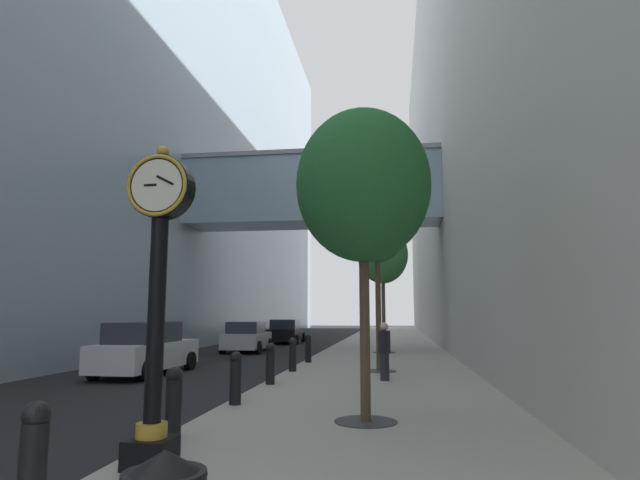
{
  "coord_description": "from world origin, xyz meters",
  "views": [
    {
      "loc": [
        3.59,
        -1.22,
        2.03
      ],
      "look_at": [
        0.91,
        17.92,
        4.67
      ],
      "focal_mm": 29.79,
      "sensor_mm": 36.0,
      "label": 1
    }
  ],
  "objects_px": {
    "bollard_nearest": "(33,458)",
    "street_tree_near": "(363,186)",
    "bollard_second": "(174,402)",
    "car_silver_mid": "(247,337)",
    "street_tree_mid_near": "(377,232)",
    "bollard_third": "(236,377)",
    "bollard_fourth": "(270,363)",
    "car_black_near": "(286,332)",
    "street_tree_mid_far": "(383,255)",
    "bollard_sixth": "(308,347)",
    "street_clock": "(157,285)",
    "car_white_far": "(146,349)",
    "bollard_fifth": "(293,354)",
    "pedestrian_walking": "(384,350)"
  },
  "relations": [
    {
      "from": "bollard_second",
      "to": "bollard_third",
      "type": "height_order",
      "value": "same"
    },
    {
      "from": "street_tree_mid_near",
      "to": "bollard_nearest",
      "type": "bearing_deg",
      "value": -102.06
    },
    {
      "from": "bollard_third",
      "to": "street_tree_mid_near",
      "type": "bearing_deg",
      "value": 67.5
    },
    {
      "from": "street_tree_mid_far",
      "to": "car_silver_mid",
      "type": "relative_size",
      "value": 1.49
    },
    {
      "from": "bollard_fifth",
      "to": "bollard_sixth",
      "type": "bearing_deg",
      "value": 90.0
    },
    {
      "from": "bollard_second",
      "to": "street_tree_mid_near",
      "type": "xyz_separation_m",
      "value": [
        2.78,
        9.86,
        3.99
      ]
    },
    {
      "from": "car_black_near",
      "to": "street_clock",
      "type": "bearing_deg",
      "value": -81.69
    },
    {
      "from": "bollard_third",
      "to": "car_white_far",
      "type": "bearing_deg",
      "value": 129.63
    },
    {
      "from": "bollard_nearest",
      "to": "pedestrian_walking",
      "type": "xyz_separation_m",
      "value": [
        3.01,
        10.64,
        0.28
      ]
    },
    {
      "from": "street_clock",
      "to": "car_black_near",
      "type": "bearing_deg",
      "value": 98.31
    },
    {
      "from": "bollard_nearest",
      "to": "street_tree_mid_far",
      "type": "height_order",
      "value": "street_tree_mid_far"
    },
    {
      "from": "bollard_second",
      "to": "bollard_fourth",
      "type": "relative_size",
      "value": 1.0
    },
    {
      "from": "street_tree_mid_far",
      "to": "pedestrian_walking",
      "type": "xyz_separation_m",
      "value": [
        0.23,
        -10.49,
        -3.81
      ]
    },
    {
      "from": "street_clock",
      "to": "bollard_fourth",
      "type": "bearing_deg",
      "value": 92.19
    },
    {
      "from": "bollard_second",
      "to": "bollard_sixth",
      "type": "xyz_separation_m",
      "value": [
        0.0,
        12.61,
        0.0
      ]
    },
    {
      "from": "street_tree_mid_far",
      "to": "bollard_fifth",
      "type": "bearing_deg",
      "value": -108.08
    },
    {
      "from": "street_tree_mid_far",
      "to": "bollard_second",
      "type": "bearing_deg",
      "value": -98.8
    },
    {
      "from": "street_tree_near",
      "to": "street_clock",
      "type": "bearing_deg",
      "value": -128.75
    },
    {
      "from": "street_tree_mid_near",
      "to": "car_silver_mid",
      "type": "bearing_deg",
      "value": 126.93
    },
    {
      "from": "bollard_second",
      "to": "bollard_third",
      "type": "bearing_deg",
      "value": 90.0
    },
    {
      "from": "bollard_nearest",
      "to": "bollard_third",
      "type": "height_order",
      "value": "same"
    },
    {
      "from": "bollard_second",
      "to": "car_silver_mid",
      "type": "xyz_separation_m",
      "value": [
        -4.33,
        19.32,
        0.06
      ]
    },
    {
      "from": "street_tree_near",
      "to": "car_silver_mid",
      "type": "xyz_separation_m",
      "value": [
        -7.11,
        17.57,
        -3.58
      ]
    },
    {
      "from": "bollard_fifth",
      "to": "bollard_sixth",
      "type": "height_order",
      "value": "same"
    },
    {
      "from": "bollard_third",
      "to": "bollard_sixth",
      "type": "relative_size",
      "value": 1.0
    },
    {
      "from": "bollard_sixth",
      "to": "street_tree_mid_near",
      "type": "xyz_separation_m",
      "value": [
        2.78,
        -2.74,
        3.99
      ]
    },
    {
      "from": "pedestrian_walking",
      "to": "bollard_sixth",
      "type": "bearing_deg",
      "value": 120.42
    },
    {
      "from": "street_tree_near",
      "to": "street_tree_mid_far",
      "type": "height_order",
      "value": "street_tree_mid_far"
    },
    {
      "from": "bollard_nearest",
      "to": "street_tree_near",
      "type": "height_order",
      "value": "street_tree_near"
    },
    {
      "from": "bollard_nearest",
      "to": "bollard_fourth",
      "type": "height_order",
      "value": "same"
    },
    {
      "from": "street_clock",
      "to": "car_silver_mid",
      "type": "xyz_separation_m",
      "value": [
        -4.62,
        20.67,
        -1.62
      ]
    },
    {
      "from": "pedestrian_walking",
      "to": "bollard_fifth",
      "type": "bearing_deg",
      "value": 146.77
    },
    {
      "from": "bollard_fourth",
      "to": "car_black_near",
      "type": "xyz_separation_m",
      "value": [
        -3.87,
        20.84,
        0.07
      ]
    },
    {
      "from": "street_clock",
      "to": "car_black_near",
      "type": "xyz_separation_m",
      "value": [
        -4.16,
        28.49,
        -1.61
      ]
    },
    {
      "from": "bollard_fifth",
      "to": "car_silver_mid",
      "type": "xyz_separation_m",
      "value": [
        -4.33,
        9.86,
        0.06
      ]
    },
    {
      "from": "bollard_nearest",
      "to": "bollard_fifth",
      "type": "xyz_separation_m",
      "value": [
        0.0,
        12.61,
        0.0
      ]
    },
    {
      "from": "bollard_fourth",
      "to": "bollard_second",
      "type": "bearing_deg",
      "value": -90.0
    },
    {
      "from": "pedestrian_walking",
      "to": "car_white_far",
      "type": "bearing_deg",
      "value": 168.98
    },
    {
      "from": "street_tree_mid_far",
      "to": "car_silver_mid",
      "type": "xyz_separation_m",
      "value": [
        -7.11,
        1.34,
        -4.03
      ]
    },
    {
      "from": "street_tree_mid_near",
      "to": "street_tree_mid_far",
      "type": "xyz_separation_m",
      "value": [
        -0.0,
        8.11,
        0.1
      ]
    },
    {
      "from": "bollard_fifth",
      "to": "street_tree_mid_far",
      "type": "relative_size",
      "value": 0.18
    },
    {
      "from": "car_black_near",
      "to": "bollard_fourth",
      "type": "bearing_deg",
      "value": -79.48
    },
    {
      "from": "bollard_nearest",
      "to": "bollard_sixth",
      "type": "height_order",
      "value": "same"
    },
    {
      "from": "street_tree_mid_far",
      "to": "car_black_near",
      "type": "relative_size",
      "value": 1.41
    },
    {
      "from": "bollard_nearest",
      "to": "car_silver_mid",
      "type": "height_order",
      "value": "car_silver_mid"
    },
    {
      "from": "bollard_second",
      "to": "street_clock",
      "type": "bearing_deg",
      "value": -77.78
    },
    {
      "from": "bollard_fourth",
      "to": "car_white_far",
      "type": "xyz_separation_m",
      "value": [
        -4.86,
        2.71,
        0.12
      ]
    },
    {
      "from": "bollard_fifth",
      "to": "car_white_far",
      "type": "relative_size",
      "value": 0.23
    },
    {
      "from": "bollard_nearest",
      "to": "street_tree_mid_far",
      "type": "relative_size",
      "value": 0.18
    },
    {
      "from": "bollard_sixth",
      "to": "car_white_far",
      "type": "distance_m",
      "value": 6.04
    }
  ]
}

